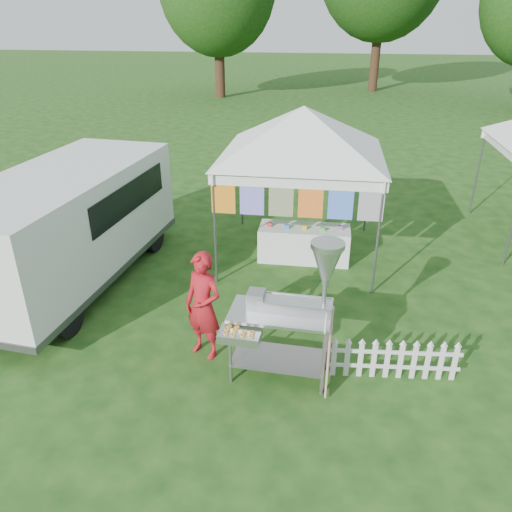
# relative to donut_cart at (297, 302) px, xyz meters

# --- Properties ---
(ground) EXTENTS (120.00, 120.00, 0.00)m
(ground) POSITION_rel_donut_cart_xyz_m (-0.22, 0.41, -1.20)
(ground) COLOR #163F12
(ground) RESTS_ON ground
(canopy_main) EXTENTS (4.24, 4.24, 3.45)m
(canopy_main) POSITION_rel_donut_cart_xyz_m (-0.22, 3.91, 1.78)
(canopy_main) COLOR #59595E
(canopy_main) RESTS_ON ground
(donut_cart) EXTENTS (1.51, 0.95, 2.04)m
(donut_cart) POSITION_rel_donut_cart_xyz_m (0.00, 0.00, 0.00)
(donut_cart) COLOR gray
(donut_cart) RESTS_ON ground
(vendor) EXTENTS (0.70, 0.60, 1.63)m
(vendor) POSITION_rel_donut_cart_xyz_m (-1.33, 0.34, -0.39)
(vendor) COLOR #A9141E
(vendor) RESTS_ON ground
(cargo_van) EXTENTS (2.47, 5.16, 2.07)m
(cargo_van) POSITION_rel_donut_cart_xyz_m (-4.25, 2.28, -0.09)
(cargo_van) COLOR silver
(cargo_van) RESTS_ON ground
(picket_fence) EXTENTS (1.80, 0.18, 0.56)m
(picket_fence) POSITION_rel_donut_cart_xyz_m (1.34, 0.18, -0.92)
(picket_fence) COLOR silver
(picket_fence) RESTS_ON ground
(display_table) EXTENTS (1.80, 0.70, 0.69)m
(display_table) POSITION_rel_donut_cart_xyz_m (-0.09, 3.69, -0.86)
(display_table) COLOR white
(display_table) RESTS_ON ground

